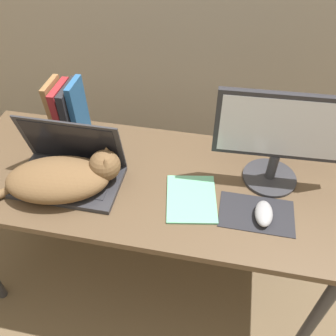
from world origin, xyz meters
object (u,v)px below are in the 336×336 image
object	(u,v)px
laptop	(69,170)
computer_mouse	(264,213)
external_monitor	(281,137)
cat	(64,177)
notepad	(191,199)
book_row	(68,111)

from	to	relation	value
laptop	computer_mouse	distance (m)	0.72
external_monitor	cat	bearing A→B (deg)	-164.74
cat	external_monitor	bearing A→B (deg)	15.26
cat	notepad	xyz separation A→B (m)	(0.46, 0.04, -0.06)
laptop	cat	world-z (taller)	laptop
notepad	book_row	bearing A→B (deg)	154.03
laptop	cat	xyz separation A→B (m)	(0.01, -0.06, 0.02)
laptop	computer_mouse	size ratio (longest dim) A/B	3.48
laptop	computer_mouse	xyz separation A→B (m)	(0.71, -0.05, -0.03)
computer_mouse	laptop	bearing A→B (deg)	176.06
book_row	notepad	bearing A→B (deg)	-25.97
external_monitor	book_row	size ratio (longest dim) A/B	1.76
cat	book_row	xyz separation A→B (m)	(-0.10, 0.31, 0.06)
external_monitor	computer_mouse	distance (m)	0.27
external_monitor	book_row	distance (m)	0.85
laptop	computer_mouse	bearing A→B (deg)	-3.94
cat	computer_mouse	bearing A→B (deg)	0.49
laptop	book_row	xyz separation A→B (m)	(-0.10, 0.26, 0.07)
external_monitor	book_row	bearing A→B (deg)	172.33
computer_mouse	notepad	world-z (taller)	computer_mouse
computer_mouse	external_monitor	bearing A→B (deg)	83.29
cat	computer_mouse	world-z (taller)	cat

